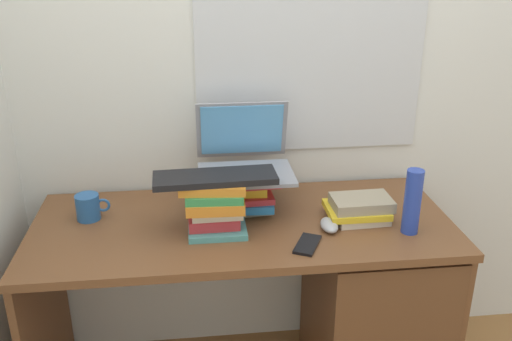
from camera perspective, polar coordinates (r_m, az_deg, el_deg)
The scene contains 11 objects.
wall_back at distance 2.21m, azimuth -2.34°, elevation 11.43°, with size 6.00×0.06×2.60m.
desk at distance 2.26m, azimuth 8.98°, elevation -12.93°, with size 1.52×0.65×0.78m.
book_stack_tall at distance 2.09m, azimuth -0.98°, elevation -2.28°, with size 0.23×0.20×0.14m.
book_stack_keyboard_riser at distance 1.94m, azimuth -4.22°, elevation -3.54°, with size 0.24×0.20×0.19m.
book_stack_side at distance 2.06m, azimuth 10.54°, elevation -3.83°, with size 0.23×0.17×0.09m.
laptop at distance 2.10m, azimuth -1.22°, elevation 1.57°, with size 0.35×0.31×0.25m.
keyboard at distance 1.90m, azimuth -4.21°, elevation -0.73°, with size 0.42×0.14×0.02m, color black.
computer_mouse at distance 1.98m, azimuth 7.50°, elevation -5.56°, with size 0.06×0.10×0.04m, color #A5A8AD.
mug at distance 2.12m, azimuth -16.78°, elevation -3.60°, with size 0.12×0.09×0.10m.
water_bottle at distance 1.98m, azimuth 15.72°, elevation -3.10°, with size 0.06×0.06×0.23m, color #263FA5.
cell_phone at distance 1.88m, azimuth 5.29°, elevation -7.54°, with size 0.07×0.14×0.01m, color black.
Camera 1 is at (-0.16, -1.79, 1.72)m, focal length 39.09 mm.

